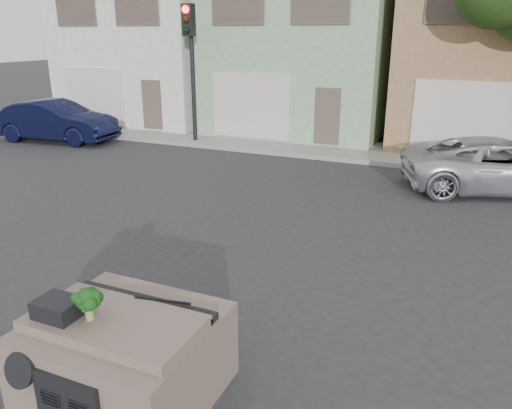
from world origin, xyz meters
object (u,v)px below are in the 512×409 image
Objects in this scene: navy_sedan at (58,141)px; traffic_signal at (192,76)px; broccoli at (88,304)px; silver_pickup at (497,191)px.

traffic_signal is at bearing -78.75° from navy_sedan.
navy_sedan is 12.81× the size of broccoli.
navy_sedan reaches higher than silver_pickup.
silver_pickup is at bearing -9.88° from traffic_signal.
silver_pickup is at bearing 68.31° from broccoli.
traffic_signal reaches higher than navy_sedan.
traffic_signal is at bearing 60.90° from silver_pickup.
navy_sedan is at bearing 136.14° from broccoli.
traffic_signal is 13.49× the size of broccoli.
broccoli is (-4.34, -10.91, 1.31)m from silver_pickup.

